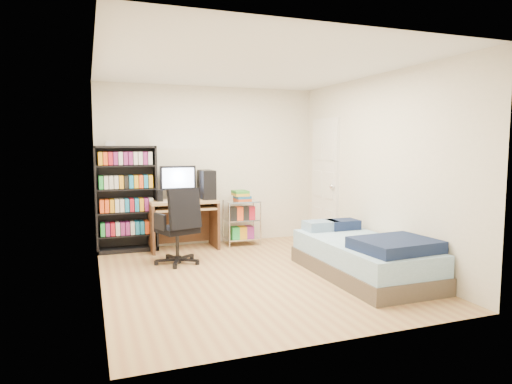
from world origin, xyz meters
name	(u,v)px	position (x,y,z in m)	size (l,w,h in m)	color
room	(252,173)	(0.00, 0.00, 1.25)	(3.58, 4.08, 2.58)	tan
media_shelf	(126,198)	(-1.32, 1.84, 0.81)	(0.88, 0.29, 1.63)	black
computer_desk	(189,204)	(-0.41, 1.75, 0.68)	(1.00, 0.58, 1.27)	tan
office_chair	(179,240)	(-0.74, 0.85, 0.33)	(0.77, 0.77, 1.03)	black
wire_cart	(242,209)	(0.43, 1.69, 0.56)	(0.55, 0.40, 0.86)	silver
bed	(364,257)	(1.24, -0.52, 0.25)	(0.99, 1.97, 0.56)	brown
door	(325,181)	(1.72, 1.35, 1.00)	(0.12, 0.80, 2.00)	silver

